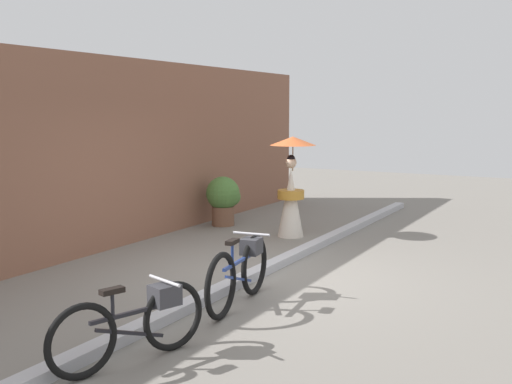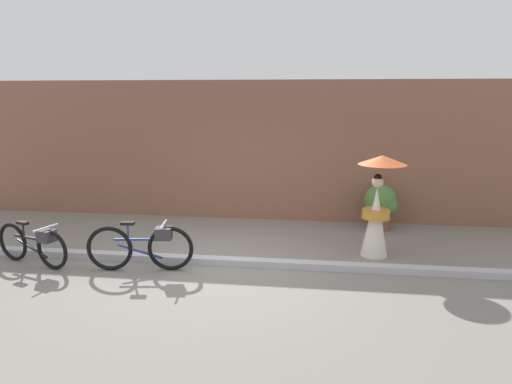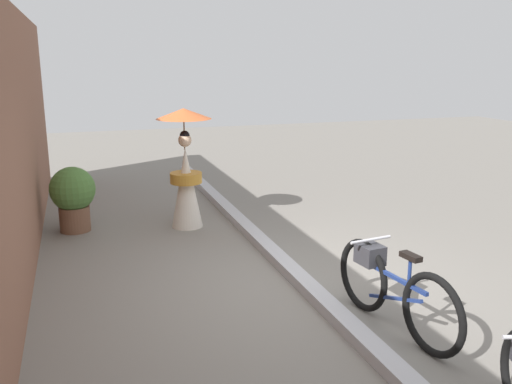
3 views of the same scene
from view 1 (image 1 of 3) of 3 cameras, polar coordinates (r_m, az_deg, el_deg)
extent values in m
plane|color=gray|center=(8.69, 0.23, -7.82)|extent=(30.00, 30.00, 0.00)
cube|color=brown|center=(10.31, -15.36, 3.37)|extent=(14.00, 0.40, 3.20)
cube|color=#B2B2B7|center=(8.68, 0.23, -7.44)|extent=(14.00, 0.20, 0.12)
torus|color=black|center=(6.10, -7.67, -11.34)|extent=(0.67, 0.27, 0.68)
torus|color=black|center=(5.64, -15.87, -13.20)|extent=(0.67, 0.27, 0.68)
cube|color=black|center=(5.81, -11.63, -10.98)|extent=(0.78, 0.28, 0.04)
cube|color=black|center=(5.87, -11.58, -12.69)|extent=(0.68, 0.25, 0.26)
cylinder|color=black|center=(5.69, -13.17, -10.26)|extent=(0.03, 0.03, 0.28)
cube|color=black|center=(5.65, -13.21, -8.92)|extent=(0.24, 0.15, 0.05)
cylinder|color=silver|center=(5.94, -8.50, -8.14)|extent=(0.18, 0.47, 0.03)
cube|color=#333338|center=(5.98, -8.47, -9.42)|extent=(0.31, 0.29, 0.20)
torus|color=black|center=(7.79, -0.16, -6.76)|extent=(0.76, 0.17, 0.76)
torus|color=black|center=(6.90, -3.28, -8.69)|extent=(0.76, 0.17, 0.76)
cube|color=navy|center=(7.30, -1.63, -6.49)|extent=(0.84, 0.15, 0.04)
cube|color=navy|center=(7.35, -1.62, -8.06)|extent=(0.74, 0.13, 0.27)
cylinder|color=navy|center=(7.11, -2.21, -5.87)|extent=(0.03, 0.03, 0.31)
cube|color=black|center=(7.07, -2.21, -4.64)|extent=(0.23, 0.12, 0.05)
cylinder|color=silver|center=(7.60, -0.44, -3.90)|extent=(0.09, 0.48, 0.03)
cube|color=#333338|center=(7.64, -0.44, -5.04)|extent=(0.29, 0.25, 0.20)
cone|color=silver|center=(11.26, 3.25, -0.99)|extent=(0.48, 0.48, 1.26)
cylinder|color=#C1842D|center=(11.24, 3.25, -0.22)|extent=(0.49, 0.49, 0.16)
sphere|color=beige|center=(11.18, 3.28, 2.72)|extent=(0.20, 0.20, 0.20)
sphere|color=black|center=(11.17, 3.28, 3.09)|extent=(0.15, 0.15, 0.15)
cylinder|color=olive|center=(11.22, 3.44, 3.36)|extent=(0.02, 0.02, 0.55)
cone|color=orange|center=(11.20, 3.45, 4.76)|extent=(0.84, 0.84, 0.16)
cylinder|color=brown|center=(12.41, -3.08, -2.23)|extent=(0.45, 0.45, 0.38)
sphere|color=#4C7A38|center=(12.34, -3.09, -0.11)|extent=(0.67, 0.67, 0.67)
sphere|color=#4C7A38|center=(12.44, -2.28, -0.44)|extent=(0.37, 0.37, 0.37)
camera|label=2|loc=(9.42, 48.96, 8.39)|focal=31.41mm
camera|label=3|loc=(6.69, -44.88, 7.60)|focal=38.38mm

